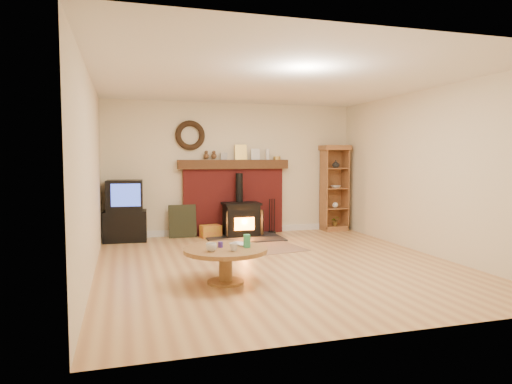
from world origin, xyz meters
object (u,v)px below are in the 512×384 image
object	(u,v)px
tv_unit	(125,212)
curio_cabinet	(334,188)
wood_stove	(242,221)
coffee_table	(226,255)

from	to	relation	value
tv_unit	curio_cabinet	bearing A→B (deg)	1.14
wood_stove	coffee_table	size ratio (longest dim) A/B	1.37
curio_cabinet	wood_stove	bearing A→B (deg)	-172.18
tv_unit	curio_cabinet	xyz separation A→B (m)	(4.22, 0.08, 0.36)
wood_stove	curio_cabinet	size ratio (longest dim) A/B	0.79
wood_stove	tv_unit	distance (m)	2.17
tv_unit	curio_cabinet	size ratio (longest dim) A/B	0.63
wood_stove	tv_unit	size ratio (longest dim) A/B	1.26
wood_stove	curio_cabinet	bearing A→B (deg)	7.82
curio_cabinet	coffee_table	xyz separation A→B (m)	(-3.06, -3.35, -0.54)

